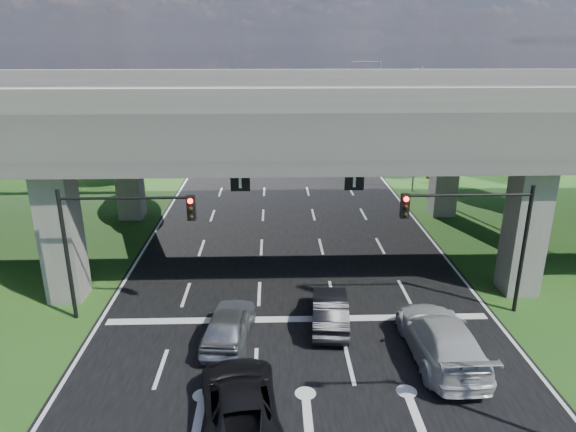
{
  "coord_description": "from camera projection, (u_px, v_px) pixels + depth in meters",
  "views": [
    {
      "loc": [
        -1.08,
        -16.67,
        11.82
      ],
      "look_at": [
        -0.3,
        8.57,
        3.18
      ],
      "focal_mm": 32.0,
      "sensor_mm": 36.0,
      "label": 1
    }
  ],
  "objects": [
    {
      "name": "warehouse",
      "position": [
        24.0,
        144.0,
        51.32
      ],
      "size": [
        20.0,
        10.0,
        4.0
      ],
      "primitive_type": "cube",
      "color": "#9E9E99",
      "rests_on": "ground"
    },
    {
      "name": "streetlight_far",
      "position": [
        413.0,
        120.0,
        40.72
      ],
      "size": [
        3.38,
        0.25,
        10.0
      ],
      "color": "gray",
      "rests_on": "ground"
    },
    {
      "name": "car_dark",
      "position": [
        330.0,
        310.0,
        22.26
      ],
      "size": [
        1.88,
        4.42,
        1.42
      ],
      "primitive_type": "imported",
      "rotation": [
        0.0,
        0.0,
        3.05
      ],
      "color": "black",
      "rests_on": "road"
    },
    {
      "name": "ground",
      "position": [
        303.0,
        367.0,
        19.62
      ],
      "size": [
        160.0,
        160.0,
        0.0
      ],
      "primitive_type": "plane",
      "color": "#1F4A17",
      "rests_on": "ground"
    },
    {
      "name": "road",
      "position": [
        293.0,
        260.0,
        29.08
      ],
      "size": [
        18.0,
        120.0,
        0.03
      ],
      "primitive_type": "cube",
      "color": "black",
      "rests_on": "ground"
    },
    {
      "name": "overpass",
      "position": [
        292.0,
        115.0,
        28.41
      ],
      "size": [
        80.0,
        15.0,
        10.0
      ],
      "color": "#393634",
      "rests_on": "ground"
    },
    {
      "name": "tree_right_near",
      "position": [
        433.0,
        129.0,
        45.03
      ],
      "size": [
        4.2,
        4.2,
        7.28
      ],
      "color": "black",
      "rests_on": "ground"
    },
    {
      "name": "car_silver",
      "position": [
        229.0,
        324.0,
        21.06
      ],
      "size": [
        2.27,
        4.61,
        1.51
      ],
      "primitive_type": "imported",
      "rotation": [
        0.0,
        0.0,
        3.03
      ],
      "color": "#ADB1B5",
      "rests_on": "road"
    },
    {
      "name": "car_trailing",
      "position": [
        240.0,
        403.0,
        16.54
      ],
      "size": [
        3.08,
        5.55,
        1.47
      ],
      "primitive_type": "imported",
      "rotation": [
        0.0,
        0.0,
        3.27
      ],
      "color": "black",
      "rests_on": "road"
    },
    {
      "name": "car_white",
      "position": [
        441.0,
        338.0,
        19.87
      ],
      "size": [
        2.55,
        5.98,
        1.72
      ],
      "primitive_type": "imported",
      "rotation": [
        0.0,
        0.0,
        3.16
      ],
      "color": "#B5B5B5",
      "rests_on": "road"
    },
    {
      "name": "streetlight_beyond",
      "position": [
        375.0,
        99.0,
        55.85
      ],
      "size": [
        3.38,
        0.25,
        10.0
      ],
      "color": "gray",
      "rests_on": "ground"
    },
    {
      "name": "tree_left_far",
      "position": [
        166.0,
        104.0,
        57.31
      ],
      "size": [
        4.8,
        4.8,
        8.32
      ],
      "color": "black",
      "rests_on": "ground"
    },
    {
      "name": "tree_right_mid",
      "position": [
        438.0,
        119.0,
        52.78
      ],
      "size": [
        3.91,
        3.9,
        6.76
      ],
      "color": "black",
      "rests_on": "ground"
    },
    {
      "name": "tree_left_mid",
      "position": [
        109.0,
        124.0,
        49.94
      ],
      "size": [
        3.91,
        3.9,
        6.76
      ],
      "color": "black",
      "rests_on": "ground"
    },
    {
      "name": "signal_right",
      "position": [
        478.0,
        227.0,
        22.22
      ],
      "size": [
        5.76,
        0.54,
        6.0
      ],
      "color": "black",
      "rests_on": "ground"
    },
    {
      "name": "tree_right_far",
      "position": [
        384.0,
        104.0,
        60.02
      ],
      "size": [
        4.5,
        4.5,
        7.8
      ],
      "color": "black",
      "rests_on": "ground"
    },
    {
      "name": "signal_left",
      "position": [
        115.0,
        230.0,
        21.77
      ],
      "size": [
        5.76,
        0.54,
        6.0
      ],
      "color": "black",
      "rests_on": "ground"
    },
    {
      "name": "tree_left_near",
      "position": [
        116.0,
        130.0,
        42.25
      ],
      "size": [
        4.5,
        4.5,
        7.8
      ],
      "color": "black",
      "rests_on": "ground"
    }
  ]
}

